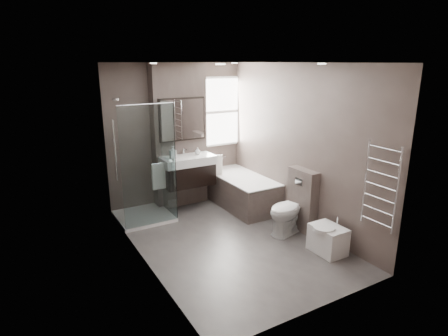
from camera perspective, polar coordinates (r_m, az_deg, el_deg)
room at (r=5.34m, az=0.75°, el=1.67°), size 2.70×3.90×2.70m
vanity_pier at (r=6.88m, az=-6.84°, el=4.82°), size 1.00×0.25×2.60m
vanity at (r=6.71m, az=-5.50°, el=-0.36°), size 0.95×0.47×0.66m
mirror_cabinet at (r=6.68m, az=-6.37°, el=7.37°), size 0.86×0.08×0.76m
towel_left at (r=6.49m, az=-9.91°, el=-1.27°), size 0.24×0.06×0.44m
towel_right at (r=6.93m, az=-1.22°, el=0.08°), size 0.24×0.06×0.44m
shower_enclosure at (r=6.45m, az=-11.24°, el=-3.58°), size 0.90×0.90×2.00m
bathtub at (r=6.98m, az=2.64°, el=-3.30°), size 0.75×1.60×0.57m
window at (r=7.31m, az=-0.70°, el=8.56°), size 0.98×0.06×1.33m
toilet at (r=5.97m, az=10.01°, el=-6.15°), size 0.86×0.61×0.79m
cistern_box at (r=6.08m, az=11.84°, el=-4.78°), size 0.19×0.55×1.00m
bidet at (r=5.56m, az=15.51°, el=-10.37°), size 0.42×0.49×0.51m
towel_radiator at (r=5.05m, az=22.76°, el=-2.57°), size 0.03×0.49×1.10m
soap_bottle_a at (r=6.50m, az=-7.78°, el=2.39°), size 0.10×0.10×0.22m
soap_bottle_b at (r=6.73m, az=-4.05°, el=2.61°), size 0.10×0.10×0.13m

